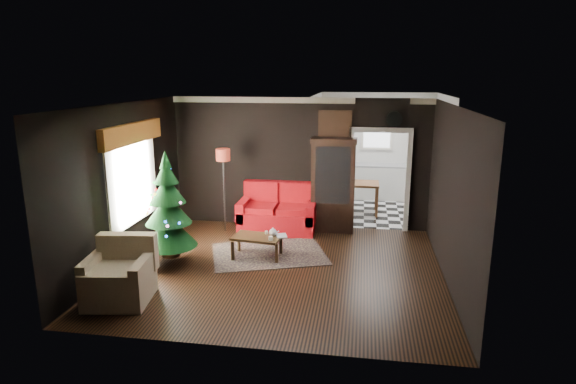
% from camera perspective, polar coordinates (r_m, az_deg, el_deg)
% --- Properties ---
extents(floor, '(5.50, 5.50, 0.00)m').
position_cam_1_polar(floor, '(8.44, -0.95, -9.06)').
color(floor, black).
rests_on(floor, ground).
extents(ceiling, '(5.50, 5.50, 0.00)m').
position_cam_1_polar(ceiling, '(7.79, -1.04, 10.27)').
color(ceiling, white).
rests_on(ceiling, ground).
extents(wall_back, '(5.50, 0.00, 5.50)m').
position_cam_1_polar(wall_back, '(10.42, 1.36, 3.41)').
color(wall_back, black).
rests_on(wall_back, ground).
extents(wall_front, '(5.50, 0.00, 5.50)m').
position_cam_1_polar(wall_front, '(5.65, -5.34, -5.68)').
color(wall_front, black).
rests_on(wall_front, ground).
extents(wall_left, '(0.00, 5.50, 5.50)m').
position_cam_1_polar(wall_left, '(8.88, -18.75, 0.85)').
color(wall_left, black).
rests_on(wall_left, ground).
extents(wall_right, '(0.00, 5.50, 5.50)m').
position_cam_1_polar(wall_right, '(8.02, 18.77, -0.51)').
color(wall_right, black).
rests_on(wall_right, ground).
extents(doorway, '(1.10, 0.10, 2.10)m').
position_cam_1_polar(doorway, '(10.41, 10.66, 1.20)').
color(doorway, silver).
rests_on(doorway, ground).
extents(left_window, '(0.05, 1.60, 1.40)m').
position_cam_1_polar(left_window, '(9.03, -17.97, 1.43)').
color(left_window, white).
rests_on(left_window, wall_left).
extents(valance, '(0.12, 2.10, 0.35)m').
position_cam_1_polar(valance, '(8.86, -17.90, 6.60)').
color(valance, '#A15A22').
rests_on(valance, wall_left).
extents(kitchen_floor, '(3.00, 3.00, 0.00)m').
position_cam_1_polar(kitchen_floor, '(12.12, 10.26, -2.11)').
color(kitchen_floor, white).
rests_on(kitchen_floor, ground).
extents(kitchen_window, '(0.70, 0.06, 0.70)m').
position_cam_1_polar(kitchen_window, '(13.21, 10.45, 6.72)').
color(kitchen_window, white).
rests_on(kitchen_window, ground).
extents(rug, '(2.43, 2.08, 0.01)m').
position_cam_1_polar(rug, '(9.10, -2.26, -7.29)').
color(rug, '#31242C').
rests_on(rug, ground).
extents(loveseat, '(1.70, 0.90, 1.00)m').
position_cam_1_polar(loveseat, '(10.25, -1.22, -1.93)').
color(loveseat, maroon).
rests_on(loveseat, ground).
extents(curio_cabinet, '(0.90, 0.45, 1.90)m').
position_cam_1_polar(curio_cabinet, '(10.22, 5.35, 0.57)').
color(curio_cabinet, black).
rests_on(curio_cabinet, ground).
extents(floor_lamp, '(0.39, 0.39, 1.89)m').
position_cam_1_polar(floor_lamp, '(10.25, -7.54, -0.14)').
color(floor_lamp, black).
rests_on(floor_lamp, ground).
extents(christmas_tree, '(1.15, 1.15, 1.82)m').
position_cam_1_polar(christmas_tree, '(8.59, -13.98, -1.66)').
color(christmas_tree, black).
rests_on(christmas_tree, ground).
extents(armchair, '(1.04, 1.04, 0.95)m').
position_cam_1_polar(armchair, '(7.57, -19.40, -8.88)').
color(armchair, '#BAB194').
rests_on(armchair, ground).
extents(coffee_table, '(0.94, 0.65, 0.39)m').
position_cam_1_polar(coffee_table, '(8.90, -3.64, -6.42)').
color(coffee_table, black).
rests_on(coffee_table, rug).
extents(teapot, '(0.19, 0.19, 0.15)m').
position_cam_1_polar(teapot, '(8.80, -1.79, -4.76)').
color(teapot, white).
rests_on(teapot, coffee_table).
extents(cup_a, '(0.07, 0.07, 0.05)m').
position_cam_1_polar(cup_a, '(8.94, -2.55, -4.78)').
color(cup_a, silver).
rests_on(cup_a, coffee_table).
extents(cup_b, '(0.10, 0.10, 0.07)m').
position_cam_1_polar(cup_b, '(8.61, -2.05, -5.48)').
color(cup_b, white).
rests_on(cup_b, coffee_table).
extents(book, '(0.18, 0.07, 0.26)m').
position_cam_1_polar(book, '(8.76, -1.39, -4.48)').
color(book, olive).
rests_on(book, coffee_table).
extents(wall_clock, '(0.32, 0.32, 0.06)m').
position_cam_1_polar(wall_clock, '(10.17, 12.43, 8.41)').
color(wall_clock, white).
rests_on(wall_clock, wall_back).
extents(painting, '(0.62, 0.05, 0.52)m').
position_cam_1_polar(painting, '(10.19, 5.58, 7.94)').
color(painting, '#BC6D40').
rests_on(painting, wall_back).
extents(kitchen_counter, '(1.80, 0.60, 0.90)m').
position_cam_1_polar(kitchen_counter, '(13.18, 10.24, 1.18)').
color(kitchen_counter, white).
rests_on(kitchen_counter, ground).
extents(kitchen_table, '(0.70, 0.70, 0.75)m').
position_cam_1_polar(kitchen_table, '(11.73, 8.90, -0.70)').
color(kitchen_table, brown).
rests_on(kitchen_table, ground).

